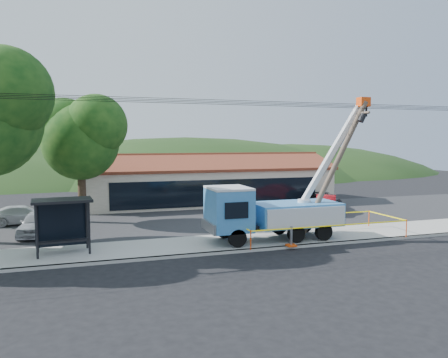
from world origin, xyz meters
The scene contains 17 objects.
ground centered at (0.00, 0.00, 0.00)m, with size 120.00×120.00×0.00m, color black.
curb centered at (0.00, 2.10, 0.07)m, with size 60.00×0.25×0.15m, color #AAA89F.
sidewalk centered at (0.00, 4.00, 0.07)m, with size 60.00×4.00×0.15m, color #AAA89F.
parking_lot centered at (0.00, 12.00, 0.05)m, with size 60.00×12.00×0.10m, color #28282B.
strip_mall centered at (4.00, 19.98, 1.88)m, with size 22.50×8.53×4.67m.
tree_lot centered at (-7.00, 13.00, 6.21)m, with size 6.30×5.60×8.94m.
hill_west centered at (-15.00, 55.00, 0.00)m, with size 78.40×56.00×28.00m, color #1B3613.
hill_center centered at (10.00, 55.00, 0.00)m, with size 89.60×64.00×32.00m, color #1B3613.
hill_east centered at (30.00, 55.00, 0.00)m, with size 72.80×52.00×26.00m, color #1B3613.
utility_truck centered at (3.14, 3.75, 1.78)m, with size 9.88×4.16×8.17m.
leaning_pole centered at (7.16, 3.33, 4.53)m, with size 4.41×1.73×8.06m.
bus_shelter centered at (-7.93, 4.31, 2.16)m, with size 2.95×1.95×2.73m.
caution_tape centered at (6.12, 3.62, 0.91)m, with size 9.81×3.58×1.03m.
car_silver centered at (-9.54, 9.38, 0.00)m, with size 1.75×4.35×1.48m, color #B0B2B8.
car_red centered at (11.20, 11.09, 0.00)m, with size 1.50×4.30×1.42m, color maroon.
car_white centered at (-10.90, 13.50, 0.00)m, with size 1.77×4.36×1.26m, color silver.
car_dark centered at (12.79, 14.11, 0.00)m, with size 2.06×4.47×1.24m, color black.
Camera 1 is at (-6.86, -18.74, 5.77)m, focal length 35.00 mm.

